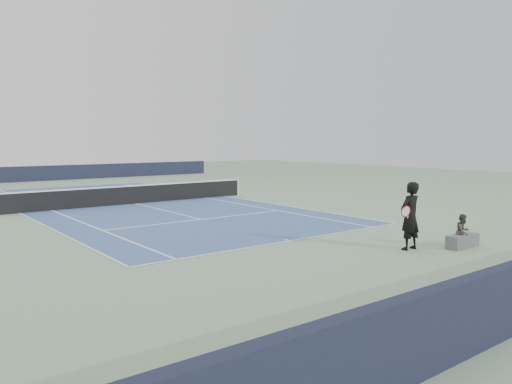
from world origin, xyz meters
TOP-DOWN VIEW (x-y plane):
  - ground at (0.00, 0.00)m, footprint 80.00×80.00m
  - court_surface at (0.00, 0.00)m, footprint 10.97×23.77m
  - tennis_net at (0.00, 0.00)m, footprint 12.90×0.10m
  - windscreen_far at (0.00, 17.88)m, footprint 30.00×0.25m
  - tennis_player at (2.00, -14.94)m, footprint 0.83×0.55m
  - tennis_ball at (2.00, -15.72)m, footprint 0.07×0.07m
  - spectator_bench at (3.53, -15.76)m, footprint 1.27×0.46m

SIDE VIEW (x-z plane):
  - ground at x=0.00m, z-range 0.00..0.00m
  - court_surface at x=0.00m, z-range 0.00..0.01m
  - tennis_ball at x=2.00m, z-range 0.00..0.07m
  - spectator_bench at x=3.53m, z-range -0.18..0.89m
  - tennis_net at x=0.00m, z-range -0.03..1.04m
  - windscreen_far at x=0.00m, z-range 0.00..1.20m
  - tennis_player at x=2.00m, z-range 0.00..2.03m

